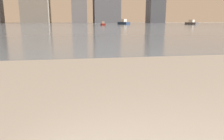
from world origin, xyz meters
TOP-DOWN VIEW (x-y plane):
  - harbor_water at (0.00, 62.00)m, footprint 180.00×110.00m
  - harbor_boat_1 at (6.99, 56.03)m, footprint 0.93×2.69m
  - harbor_boat_2 at (15.17, 68.49)m, footprint 3.31×4.69m
  - harbor_boat_3 at (35.18, 63.22)m, footprint 2.82×4.10m
  - skyline_tower_3 at (2.70, 118.00)m, footprint 7.62×11.11m

SIDE VIEW (x-z plane):
  - harbor_water at x=0.00m, z-range 0.00..0.01m
  - harbor_boat_1 at x=6.99m, z-range -0.14..0.87m
  - harbor_boat_3 at x=35.18m, z-range -0.21..1.26m
  - harbor_boat_2 at x=15.17m, z-range -0.24..1.44m
  - skyline_tower_3 at x=2.70m, z-range 0.00..22.17m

